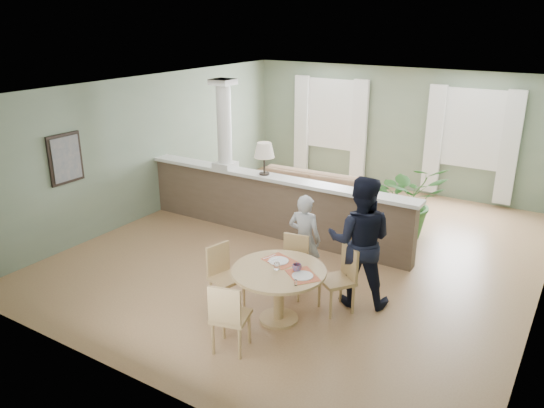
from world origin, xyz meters
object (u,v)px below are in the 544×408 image
Objects in this scene: chair_far_man at (342,276)px; chair_side at (223,273)px; child_person at (304,239)px; man_person at (360,241)px; sofa at (304,196)px; chair_near at (228,315)px; houseplant at (408,200)px; dining_table at (280,280)px; chair_far_boy at (293,262)px.

chair_far_man reaches higher than chair_side.
child_person is (0.59, 1.18, 0.20)m from chair_side.
chair_side is at bearing 16.77° from man_person.
sofa is 3.04× the size of chair_near.
chair_side is at bearing -81.22° from sofa.
chair_far_man is 1.05× the size of chair_side.
houseplant reaches higher than sofa.
houseplant reaches higher than chair_side.
sofa is 3.87m from dining_table.
chair_far_man reaches higher than chair_far_boy.
dining_table is at bearing -68.66° from sofa.
sofa is 3.02× the size of chair_far_man.
man_person reaches higher than chair_far_man.
dining_table is 0.66× the size of man_person.
houseplant is 1.52× the size of chair_near.
chair_side is 0.64× the size of child_person.
houseplant is 3.61m from dining_table.
dining_table is (-0.48, -3.58, -0.10)m from houseplant.
sofa is at bearing -66.67° from man_person.
chair_side is at bearing -138.75° from chair_far_boy.
sofa is 3.16× the size of chair_side.
man_person reaches higher than dining_table.
dining_table is 1.33× the size of chair_far_man.
dining_table is (1.58, -3.53, 0.18)m from sofa.
man_person is (1.51, 1.04, 0.43)m from chair_side.
child_person reaches higher than sofa.
chair_far_boy is (-0.69, -2.85, -0.21)m from houseplant.
man_person is (0.91, -0.14, 0.23)m from child_person.
houseplant is at bearing -6.01° from chair_side.
chair_far_boy is at bearing 89.14° from child_person.
chair_near is (1.44, -4.44, 0.10)m from sofa.
chair_far_boy reaches higher than dining_table.
dining_table is at bearing -93.50° from chair_far_man.
man_person reaches higher than houseplant.
chair_far_boy is 0.47× the size of man_person.
chair_side reaches higher than chair_far_boy.
sofa is 1.51× the size of man_person.
chair_far_boy is 1.01m from chair_side.
child_person is at bearing -172.49° from chair_far_man.
dining_table is at bearing -97.59° from houseplant.
sofa is 3.12m from chair_far_boy.
man_person is (2.24, -2.56, 0.51)m from sofa.
chair_far_boy is at bearing -148.07° from chair_far_man.
chair_far_man is 0.67× the size of child_person.
man_person is at bearing 164.82° from child_person.
chair_far_man is (0.08, -2.91, -0.18)m from houseplant.
chair_side is at bearing -65.14° from chair_near.
child_person is at bearing -101.94° from chair_near.
chair_far_man is 0.52m from man_person.
houseplant reaches higher than chair_far_man.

